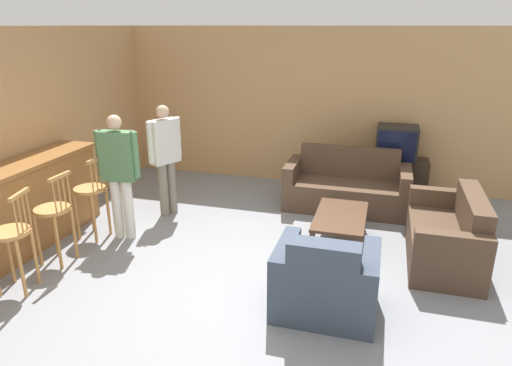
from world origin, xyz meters
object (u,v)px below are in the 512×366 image
Objects in this scene: armchair_near at (325,283)px; tv at (397,143)px; tv_unit at (393,178)px; loveseat_right at (448,237)px; person_by_counter at (119,171)px; coffee_table at (340,219)px; couch_far at (347,188)px; bar_chair_near at (12,240)px; bar_chair_far at (91,195)px; bar_chair_mid at (54,216)px; person_by_window at (165,154)px.

armchair_near is 3.54m from tv.
tv_unit is at bearing 90.00° from tv.
person_by_counter is at bearing -173.22° from loveseat_right.
tv is at bearing 72.25° from coffee_table.
tv is at bearing -90.00° from tv_unit.
person_by_counter is at bearing -145.46° from couch_far.
armchair_near is at bearing -18.92° from person_by_counter.
armchair_near is at bearing -131.16° from loveseat_right.
bar_chair_far is at bearing 89.99° from bar_chair_near.
bar_chair_mid is 0.69m from bar_chair_far.
loveseat_right is at bearing 7.36° from bar_chair_far.
loveseat_right is (1.22, 1.40, -0.01)m from armchair_near.
tv reaches higher than couch_far.
bar_chair_mid is 3.10m from armchair_near.
bar_chair_near is 0.60× the size of couch_far.
tv is at bearing 45.88° from couch_far.
bar_chair_far is at bearing -144.84° from tv_unit.
tv_unit is at bearing 46.00° from couch_far.
bar_chair_far is at bearing 164.79° from armchair_near.
armchair_near is (3.09, -0.15, -0.26)m from bar_chair_mid.
person_by_counter reaches higher than bar_chair_far.
coffee_table is 0.68× the size of person_by_window.
tv_unit is 0.65× the size of person_by_window.
couch_far is 2.90× the size of tv.
loveseat_right is at bearing -5.97° from person_by_window.
bar_chair_mid is at bearing -109.54° from person_by_window.
loveseat_right is at bearing -73.44° from tv_unit.
person_by_window reaches higher than bar_chair_near.
armchair_near is 3.50m from tv_unit.
bar_chair_near reaches higher than armchair_near.
person_by_counter is at bearing 161.08° from armchair_near.
coffee_table is 2.81m from person_by_counter.
armchair_near is 1.54× the size of tv.
bar_chair_far is 0.68× the size of person_by_window.
bar_chair_mid is 1.13× the size of armchair_near.
tv is 0.39× the size of person_by_counter.
bar_chair_near reaches higher than loveseat_right.
person_by_window is (-2.45, -0.97, 0.59)m from couch_far.
bar_chair_mid is (0.00, 0.62, 0.00)m from bar_chair_near.
tv is (-0.61, 2.05, 0.57)m from loveseat_right.
coffee_table is at bearing -88.23° from couch_far.
couch_far is at bearing 46.79° from bar_chair_near.
bar_chair_mid is at bearing -139.29° from couch_far.
coffee_table is 1.74× the size of tv.
person_by_window is at bearing 144.52° from armchair_near.
bar_chair_far is 0.60× the size of couch_far.
tv_unit reaches higher than coffee_table.
person_by_window is (-3.73, 0.39, 0.59)m from loveseat_right.
loveseat_right is 4.00m from person_by_counter.
coffee_table is (0.04, -1.27, 0.03)m from couch_far.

